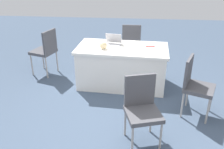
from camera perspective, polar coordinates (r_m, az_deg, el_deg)
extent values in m
plane|color=#3D4C60|center=(3.81, -0.54, -12.06)|extent=(14.40, 14.40, 0.00)
cube|color=silver|center=(4.69, 2.38, 6.02)|extent=(1.76, 1.01, 0.05)
cube|color=silver|center=(4.83, 2.29, 1.68)|extent=(1.69, 0.96, 0.73)
cylinder|color=#9E9993|center=(6.18, 2.63, 5.73)|extent=(0.03, 0.03, 0.44)
cylinder|color=#9E9993|center=(6.18, 6.16, 5.60)|extent=(0.03, 0.03, 0.44)
cylinder|color=#9E9993|center=(5.83, 2.47, 4.45)|extent=(0.03, 0.03, 0.44)
cylinder|color=#9E9993|center=(5.83, 6.22, 4.32)|extent=(0.03, 0.03, 0.44)
cube|color=#47474C|center=(5.92, 4.45, 7.31)|extent=(0.45, 0.45, 0.06)
cube|color=#47474C|center=(5.65, 4.52, 9.12)|extent=(0.42, 0.05, 0.45)
cylinder|color=#9E9993|center=(5.53, -18.01, 2.13)|extent=(0.03, 0.03, 0.47)
cylinder|color=#9E9993|center=(5.80, -15.63, 3.53)|extent=(0.03, 0.03, 0.47)
cylinder|color=#9E9993|center=(5.30, -14.88, 1.52)|extent=(0.03, 0.03, 0.47)
cylinder|color=#9E9993|center=(5.58, -12.55, 3.00)|extent=(0.03, 0.03, 0.47)
cube|color=#47474C|center=(5.46, -15.59, 5.12)|extent=(0.55, 0.55, 0.06)
cube|color=#47474C|center=(5.26, -14.18, 7.45)|extent=(0.17, 0.41, 0.45)
cylinder|color=#9E9993|center=(4.34, 21.89, -5.39)|extent=(0.03, 0.03, 0.44)
cylinder|color=#9E9993|center=(4.02, 21.21, -7.94)|extent=(0.03, 0.03, 0.44)
cylinder|color=#9E9993|center=(4.37, 17.00, -4.36)|extent=(0.03, 0.03, 0.44)
cylinder|color=#9E9993|center=(4.05, 15.90, -6.80)|extent=(0.03, 0.03, 0.44)
cube|color=#47474C|center=(4.07, 19.51, -3.05)|extent=(0.57, 0.57, 0.06)
cube|color=#47474C|center=(3.98, 17.23, 0.76)|extent=(0.19, 0.40, 0.45)
cylinder|color=#9E9993|center=(3.36, 11.17, -13.89)|extent=(0.03, 0.03, 0.43)
cylinder|color=#9E9993|center=(3.25, 4.72, -14.93)|extent=(0.03, 0.03, 0.43)
cylinder|color=#9E9993|center=(3.64, 8.98, -10.21)|extent=(0.03, 0.03, 0.43)
cylinder|color=#9E9993|center=(3.54, 3.06, -11.01)|extent=(0.03, 0.03, 0.43)
cube|color=#47474C|center=(3.29, 7.21, -9.07)|extent=(0.55, 0.55, 0.06)
cube|color=#47474C|center=(3.32, 6.41, -3.53)|extent=(0.41, 0.16, 0.45)
cube|color=silver|center=(4.75, -0.05, 6.72)|extent=(0.35, 0.27, 0.02)
cube|color=#B7B7BC|center=(4.85, 0.38, 8.40)|extent=(0.32, 0.13, 0.19)
sphere|color=beige|center=(4.57, -2.02, 6.73)|extent=(0.13, 0.13, 0.13)
cube|color=red|center=(4.76, 8.80, 6.40)|extent=(0.18, 0.07, 0.01)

